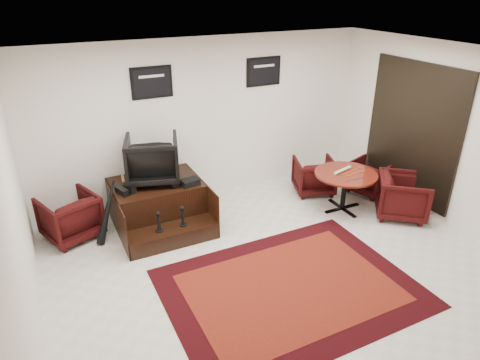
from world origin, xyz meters
name	(u,v)px	position (x,y,z in m)	size (l,w,h in m)	color
ground	(278,266)	(0.00, 0.00, 0.00)	(6.00, 6.00, 0.00)	silver
room_shell	(305,137)	(0.41, 0.12, 1.79)	(6.02, 5.02, 2.81)	white
area_rug	(290,288)	(-0.10, -0.48, 0.01)	(3.14, 2.35, 0.01)	black
shine_podium	(159,206)	(-1.13, 1.82, 0.33)	(1.39, 1.43, 0.72)	black
shine_chair	(152,157)	(-1.13, 1.97, 1.12)	(0.79, 0.74, 0.81)	black
shoes_pair	(126,190)	(-1.63, 1.74, 0.76)	(0.29, 0.32, 0.10)	black
polish_kit	(190,182)	(-0.67, 1.57, 0.76)	(0.27, 0.19, 0.09)	black
umbrella_black	(106,215)	(-1.97, 1.64, 0.47)	(0.35, 0.13, 0.94)	black
umbrella_hooked	(108,208)	(-1.91, 1.85, 0.47)	(0.35, 0.13, 0.93)	black
armchair_side	(70,215)	(-2.44, 2.05, 0.39)	(0.75, 0.70, 0.77)	black
meeting_table	(345,178)	(1.84, 0.92, 0.59)	(1.04, 1.04, 0.68)	#4A0F0A
table_chair_back	(314,174)	(1.78, 1.70, 0.36)	(0.69, 0.65, 0.71)	black
table_chair_window	(370,175)	(2.70, 1.23, 0.34)	(0.65, 0.61, 0.67)	black
table_chair_corner	(403,194)	(2.57, 0.30, 0.40)	(0.77, 0.72, 0.79)	black
paper_roll	(343,170)	(1.83, 1.00, 0.70)	(0.05, 0.05, 0.42)	silver
table_clutter	(354,174)	(1.93, 0.82, 0.68)	(0.57, 0.36, 0.01)	#E55D0C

